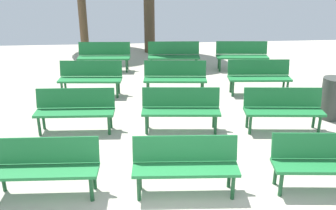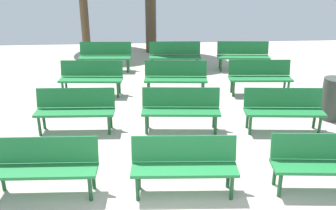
% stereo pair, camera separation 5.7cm
% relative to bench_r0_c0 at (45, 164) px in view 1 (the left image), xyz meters
% --- Properties ---
extents(bench_r0_c0, '(1.62, 0.54, 0.87)m').
position_rel_bench_r0_c0_xyz_m(bench_r0_c0, '(0.00, 0.00, 0.00)').
color(bench_r0_c0, '#1E7238').
rests_on(bench_r0_c0, ground_plane).
extents(bench_r0_c1, '(1.62, 0.57, 0.87)m').
position_rel_bench_r0_c0_xyz_m(bench_r0_c1, '(2.10, -0.11, 0.00)').
color(bench_r0_c1, '#1E7238').
rests_on(bench_r0_c1, ground_plane).
extents(bench_r0_c2, '(1.64, 0.62, 0.87)m').
position_rel_bench_r0_c0_xyz_m(bench_r0_c2, '(4.25, -0.19, 0.00)').
color(bench_r0_c2, '#1E7238').
rests_on(bench_r0_c2, ground_plane).
extents(bench_r1_c0, '(1.62, 0.55, 0.87)m').
position_rel_bench_r0_c0_xyz_m(bench_r1_c0, '(0.12, 2.24, 0.00)').
color(bench_r1_c0, '#1E7238').
rests_on(bench_r1_c0, ground_plane).
extents(bench_r1_c1, '(1.63, 0.61, 0.87)m').
position_rel_bench_r0_c0_xyz_m(bench_r1_c1, '(2.28, 2.11, 0.00)').
color(bench_r1_c1, '#1E7238').
rests_on(bench_r1_c1, ground_plane).
extents(bench_r1_c2, '(1.64, 0.62, 0.87)m').
position_rel_bench_r0_c0_xyz_m(bench_r1_c2, '(4.38, 1.94, 0.00)').
color(bench_r1_c2, '#1E7238').
rests_on(bench_r1_c2, ground_plane).
extents(bench_r2_c0, '(1.63, 0.61, 0.87)m').
position_rel_bench_r0_c0_xyz_m(bench_r2_c0, '(0.20, 4.38, 0.00)').
color(bench_r2_c0, '#1E7238').
rests_on(bench_r2_c0, ground_plane).
extents(bench_r2_c1, '(1.64, 0.62, 0.87)m').
position_rel_bench_r0_c0_xyz_m(bench_r2_c1, '(2.37, 4.22, 0.00)').
color(bench_r2_c1, '#1E7238').
rests_on(bench_r2_c1, ground_plane).
extents(bench_r2_c2, '(1.63, 0.59, 0.87)m').
position_rel_bench_r0_c0_xyz_m(bench_r2_c2, '(4.55, 4.14, 0.00)').
color(bench_r2_c2, '#1E7238').
rests_on(bench_r2_c2, ground_plane).
extents(bench_r3_c0, '(1.63, 0.58, 0.87)m').
position_rel_bench_r0_c0_xyz_m(bench_r3_c0, '(0.38, 6.57, 0.00)').
color(bench_r3_c0, '#1E7238').
rests_on(bench_r3_c0, ground_plane).
extents(bench_r3_c1, '(1.62, 0.56, 0.87)m').
position_rel_bench_r0_c0_xyz_m(bench_r3_c1, '(2.54, 6.47, 0.00)').
color(bench_r3_c1, '#1E7238').
rests_on(bench_r3_c1, ground_plane).
extents(bench_r3_c2, '(1.64, 0.62, 0.87)m').
position_rel_bench_r0_c0_xyz_m(bench_r3_c2, '(4.67, 6.34, 0.00)').
color(bench_r3_c2, '#1E7238').
rests_on(bench_r3_c2, ground_plane).
extents(trash_bin, '(0.50, 0.50, 0.93)m').
position_rel_bench_r0_c0_xyz_m(trash_bin, '(5.68, 2.45, -0.04)').
color(trash_bin, '#383D38').
rests_on(trash_bin, ground_plane).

